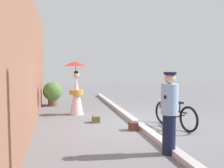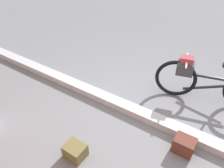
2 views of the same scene
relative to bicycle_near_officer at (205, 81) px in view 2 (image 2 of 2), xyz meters
name	(u,v)px [view 2 (image 2 of 2)]	position (x,y,z in m)	size (l,w,h in m)	color
ground_plane	(152,122)	(0.46, 0.92, -0.41)	(30.00, 30.00, 0.00)	slate
sidewalk_curb	(153,119)	(0.46, 0.92, -0.35)	(14.00, 0.20, 0.12)	#B2B2B7
bicycle_near_officer	(205,81)	(0.00, 0.00, 0.00)	(1.74, 0.61, 0.78)	black
backpack_on_pavement	(184,145)	(-0.10, 1.18, -0.29)	(0.27, 0.21, 0.22)	#592D23
backpack_spare	(76,150)	(1.03, 2.03, -0.31)	(0.26, 0.22, 0.19)	brown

